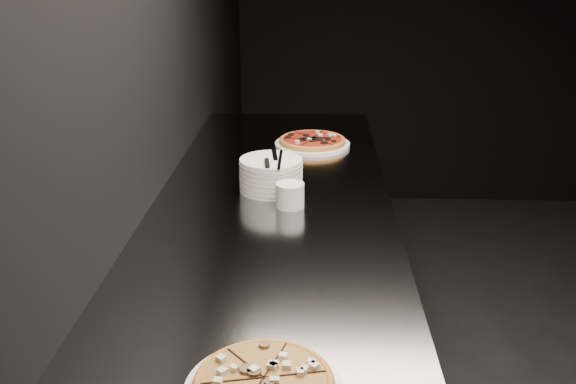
{
  "coord_description": "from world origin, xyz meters",
  "views": [
    {
      "loc": [
        -2.0,
        -1.78,
        1.65
      ],
      "look_at": [
        -2.08,
        0.04,
        0.97
      ],
      "focal_mm": 40.0,
      "sensor_mm": 36.0,
      "label": 1
    }
  ],
  "objects_px": {
    "pizza_tomato": "(312,142)",
    "plate_stack": "(271,174)",
    "cutlery": "(273,160)",
    "ramekin": "(290,195)",
    "counter": "(272,341)"
  },
  "relations": [
    {
      "from": "pizza_tomato",
      "to": "plate_stack",
      "type": "xyz_separation_m",
      "value": [
        -0.13,
        -0.5,
        0.03
      ]
    },
    {
      "from": "pizza_tomato",
      "to": "cutlery",
      "type": "bearing_deg",
      "value": -103.43
    },
    {
      "from": "plate_stack",
      "to": "cutlery",
      "type": "height_order",
      "value": "cutlery"
    },
    {
      "from": "plate_stack",
      "to": "cutlery",
      "type": "distance_m",
      "value": 0.06
    },
    {
      "from": "pizza_tomato",
      "to": "ramekin",
      "type": "relative_size",
      "value": 3.53
    },
    {
      "from": "plate_stack",
      "to": "ramekin",
      "type": "xyz_separation_m",
      "value": [
        0.07,
        -0.15,
        -0.01
      ]
    },
    {
      "from": "cutlery",
      "to": "ramekin",
      "type": "relative_size",
      "value": 2.51
    },
    {
      "from": "counter",
      "to": "ramekin",
      "type": "bearing_deg",
      "value": 31.62
    },
    {
      "from": "pizza_tomato",
      "to": "ramekin",
      "type": "distance_m",
      "value": 0.65
    },
    {
      "from": "plate_stack",
      "to": "pizza_tomato",
      "type": "bearing_deg",
      "value": 75.31
    },
    {
      "from": "cutlery",
      "to": "plate_stack",
      "type": "bearing_deg",
      "value": 111.21
    },
    {
      "from": "pizza_tomato",
      "to": "cutlery",
      "type": "distance_m",
      "value": 0.54
    },
    {
      "from": "ramekin",
      "to": "pizza_tomato",
      "type": "bearing_deg",
      "value": 84.36
    },
    {
      "from": "ramekin",
      "to": "cutlery",
      "type": "bearing_deg",
      "value": 114.57
    },
    {
      "from": "counter",
      "to": "plate_stack",
      "type": "xyz_separation_m",
      "value": [
        -0.01,
        0.18,
        0.51
      ]
    }
  ]
}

